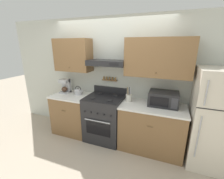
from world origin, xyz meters
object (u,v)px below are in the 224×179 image
at_px(refrigerator, 215,120).
at_px(coffee_maker, 65,86).
at_px(tea_kettle, 78,91).
at_px(utensil_crock, 129,98).
at_px(stove_range, 105,118).
at_px(microwave, 163,99).

relative_size(refrigerator, coffee_maker, 5.21).
relative_size(refrigerator, tea_kettle, 7.55).
height_order(refrigerator, utensil_crock, refrigerator).
distance_m(refrigerator, tea_kettle, 2.67).
relative_size(tea_kettle, coffee_maker, 0.69).
xyz_separation_m(stove_range, tea_kettle, (-0.68, 0.09, 0.50)).
height_order(coffee_maker, microwave, coffee_maker).
height_order(stove_range, utensil_crock, utensil_crock).
relative_size(stove_range, tea_kettle, 4.98).
relative_size(microwave, utensil_crock, 1.80).
bearing_deg(stove_range, utensil_crock, 10.35).
height_order(coffee_maker, utensil_crock, coffee_maker).
height_order(tea_kettle, microwave, microwave).
relative_size(stove_range, microwave, 2.09).
bearing_deg(utensil_crock, refrigerator, -4.37).
xyz_separation_m(coffee_maker, utensil_crock, (1.54, -0.02, -0.08)).
height_order(refrigerator, tea_kettle, refrigerator).
height_order(tea_kettle, utensil_crock, utensil_crock).
relative_size(stove_range, utensil_crock, 3.76).
distance_m(tea_kettle, utensil_crock, 1.18).
bearing_deg(tea_kettle, utensil_crock, 0.00).
bearing_deg(utensil_crock, microwave, 1.57).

